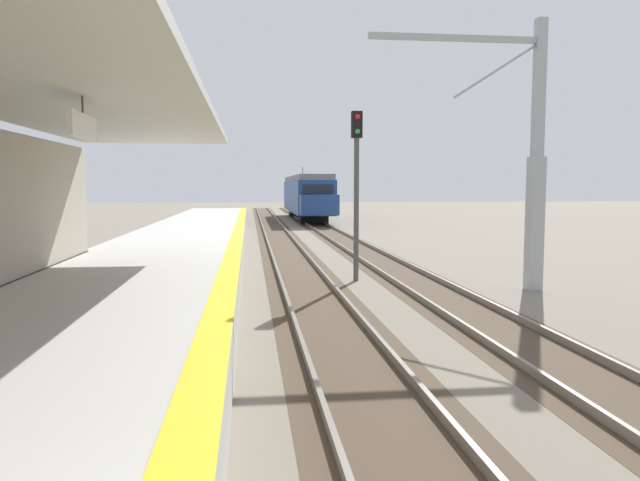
% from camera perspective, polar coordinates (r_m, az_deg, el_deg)
% --- Properties ---
extents(station_platform, '(5.00, 80.00, 0.91)m').
position_cam_1_polar(station_platform, '(17.52, -15.76, -3.14)').
color(station_platform, '#B7B5AD').
rests_on(station_platform, ground).
extents(track_pair_nearest_platform, '(2.34, 120.00, 0.16)m').
position_cam_1_polar(track_pair_nearest_platform, '(21.38, -2.29, -2.56)').
color(track_pair_nearest_platform, '#4C3D2D').
rests_on(track_pair_nearest_platform, ground).
extents(track_pair_middle, '(2.34, 120.00, 0.16)m').
position_cam_1_polar(track_pair_middle, '(21.91, 6.62, -2.41)').
color(track_pair_middle, '#4C3D2D').
rests_on(track_pair_middle, ground).
extents(approaching_train, '(2.93, 19.60, 4.76)m').
position_cam_1_polar(approaching_train, '(52.82, -1.28, 4.35)').
color(approaching_train, navy).
rests_on(approaching_train, ground).
extents(rail_signal_post, '(0.32, 0.34, 5.20)m').
position_cam_1_polar(rail_signal_post, '(18.43, 3.50, 6.00)').
color(rail_signal_post, '#4C4C4C').
rests_on(rail_signal_post, ground).
extents(catenary_pylon_far_side, '(5.00, 0.40, 7.50)m').
position_cam_1_polar(catenary_pylon_far_side, '(17.70, 19.08, 7.08)').
color(catenary_pylon_far_side, '#9EA3A8').
rests_on(catenary_pylon_far_side, ground).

